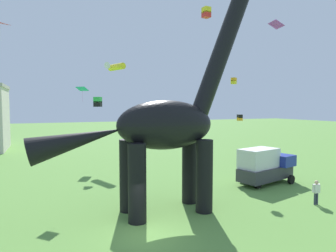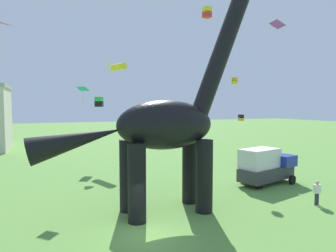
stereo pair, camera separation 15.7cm
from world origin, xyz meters
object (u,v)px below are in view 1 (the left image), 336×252
Objects in this scene: kite_mid_right at (276,25)px; kite_far_left at (234,81)px; parked_box_truck at (265,165)px; kite_trailing at (240,118)px; kite_high_right at (114,67)px; kite_high_left at (98,102)px; kite_far_right at (82,89)px; kite_near_high at (206,12)px; person_photographer at (189,167)px; dinosaur_sculpture at (165,125)px; person_far_spectator at (316,190)px; kite_mid_center at (0,23)px.

kite_mid_right is 6.44m from kite_far_left.
kite_trailing is (3.59, 8.64, 3.95)m from parked_box_truck.
kite_mid_right is 0.51× the size of kite_high_right.
kite_high_left is 1.59× the size of kite_trailing.
parked_box_truck is at bearing -16.28° from kite_far_right.
kite_high_left is at bearing -139.65° from kite_high_right.
kite_high_right is at bearing 107.46° from kite_near_high.
parked_box_truck is 3.79× the size of kite_mid_right.
person_photographer is 13.52m from kite_far_right.
kite_far_left is at bearing 149.06° from kite_mid_right.
kite_high_left is at bearing 156.19° from kite_trailing.
kite_high_right is at bearing 120.06° from kite_far_left.
kite_far_right is at bearing 149.62° from parked_box_truck.
dinosaur_sculpture is 11.75m from person_far_spectator.
parked_box_truck is at bearing -27.00° from kite_near_high.
dinosaur_sculpture is at bearing -147.05° from kite_far_left.
kite_high_left is 16.61m from kite_far_left.
kite_near_high is at bearing -10.97° from kite_far_right.
dinosaur_sculpture is 13.09× the size of kite_far_right.
person_photographer is 9.87m from kite_far_left.
person_photographer is at bearing -164.52° from kite_trailing.
dinosaur_sculpture is at bearing -86.41° from kite_high_left.
dinosaur_sculpture is 18.69m from kite_trailing.
parked_box_truck is 14.57m from kite_near_high.
kite_near_high is 23.93m from kite_mid_center.
kite_mid_center reaches higher than kite_high_right.
kite_high_right reaches higher than parked_box_truck.
parked_box_truck is 8.49m from kite_far_left.
person_far_spectator is at bearing -110.27° from kite_mid_right.
dinosaur_sculpture reaches higher than kite_high_left.
kite_high_left reaches higher than parked_box_truck.
dinosaur_sculpture is at bearing -93.81° from kite_high_right.
kite_mid_center is at bearing 3.31° from person_photographer.
parked_box_truck is at bearing 31.81° from dinosaur_sculpture.
kite_high_left is (-12.12, 15.57, 5.85)m from parked_box_truck.
parked_box_truck is (10.95, 3.11, -4.09)m from dinosaur_sculpture.
kite_near_high is at bearing -143.23° from kite_trailing.
kite_near_high is at bearing -167.06° from kite_far_left.
parked_box_truck is at bearing -61.68° from kite_high_right.
kite_far_left is at bearing -48.39° from kite_high_left.
person_photographer is 1.16× the size of kite_near_high.
person_photographer is (-4.32, 6.45, -1.02)m from parked_box_truck.
parked_box_truck is 10.16m from kite_trailing.
kite_mid_right is 11.73m from kite_trailing.
kite_far_left is 0.20× the size of kite_high_right.
kite_high_right is (5.66, 13.30, 3.73)m from kite_far_right.
person_photographer is 16.94m from kite_high_right.
kite_mid_right is 30.05m from kite_mid_center.
kite_trailing is (4.16, 14.62, 4.55)m from person_far_spectator.
kite_mid_right is (6.43, -5.18, 13.98)m from person_photographer.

